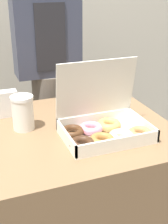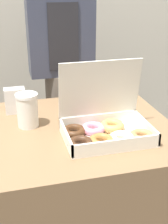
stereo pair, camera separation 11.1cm
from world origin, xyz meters
The scene contains 5 objects.
table centered at (0.00, 0.00, 0.39)m, with size 0.88×0.71×0.77m.
donut_box centered at (0.12, -0.11, 0.81)m, with size 0.36×0.24×0.28m.
coffee_cup centered at (-0.15, 0.06, 0.84)m, with size 0.09×0.09×0.14m.
napkin_holder centered at (-0.19, 0.22, 0.83)m, with size 0.09×0.05×0.11m.
person_customer centered at (0.09, 0.56, 0.90)m, with size 0.35×0.21×1.60m.
Camera 2 is at (-0.22, -1.12, 1.34)m, focal length 50.00 mm.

